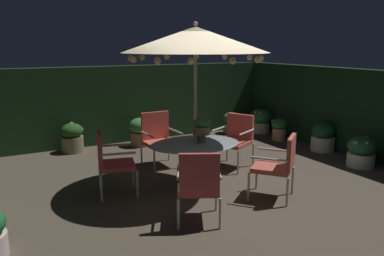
{
  "coord_description": "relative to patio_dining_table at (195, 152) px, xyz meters",
  "views": [
    {
      "loc": [
        -3.2,
        -5.1,
        2.3
      ],
      "look_at": [
        -0.26,
        0.33,
        0.97
      ],
      "focal_mm": 36.21,
      "sensor_mm": 36.0,
      "label": 1
    }
  ],
  "objects": [
    {
      "name": "ground_plane",
      "position": [
        0.26,
        -0.22,
        -0.6
      ],
      "size": [
        7.62,
        7.87,
        0.02
      ],
      "primitive_type": "cube",
      "color": "#4D4134"
    },
    {
      "name": "hedge_backdrop_rear",
      "position": [
        0.26,
        3.57,
        0.31
      ],
      "size": [
        7.62,
        0.3,
        1.82
      ],
      "primitive_type": "cube",
      "color": "#1A3219",
      "rests_on": "ground_plane"
    },
    {
      "name": "hedge_backdrop_right",
      "position": [
        3.92,
        -0.22,
        0.31
      ],
      "size": [
        0.3,
        7.87,
        1.82
      ],
      "primitive_type": "cube",
      "color": "black",
      "rests_on": "ground_plane"
    },
    {
      "name": "patio_dining_table",
      "position": [
        0.0,
        0.0,
        0.0
      ],
      "size": [
        1.51,
        1.16,
        0.74
      ],
      "color": "#BBB3AC",
      "rests_on": "ground_plane"
    },
    {
      "name": "patio_umbrella",
      "position": [
        -0.0,
        -0.0,
        1.78
      ],
      "size": [
        2.29,
        2.29,
        2.65
      ],
      "color": "#BAB4A5",
      "rests_on": "ground_plane"
    },
    {
      "name": "centerpiece_planter",
      "position": [
        0.11,
        -0.01,
        0.42
      ],
      "size": [
        0.3,
        0.3,
        0.45
      ],
      "color": "#8A6F4F",
      "rests_on": "patio_dining_table"
    },
    {
      "name": "patio_chair_north",
      "position": [
        1.22,
        0.61,
        -0.02
      ],
      "size": [
        0.83,
        0.82,
        0.99
      ],
      "color": "#B2B3AD",
      "rests_on": "ground_plane"
    },
    {
      "name": "patio_chair_northeast",
      "position": [
        -0.04,
        1.37,
        -0.03
      ],
      "size": [
        0.65,
        0.65,
        1.02
      ],
      "color": "#B9AEAD",
      "rests_on": "ground_plane"
    },
    {
      "name": "patio_chair_east",
      "position": [
        -1.32,
        0.31,
        -0.02
      ],
      "size": [
        0.67,
        0.67,
        1.0
      ],
      "color": "#BCAFAA",
      "rests_on": "ground_plane"
    },
    {
      "name": "patio_chair_southeast",
      "position": [
        -0.62,
        -1.21,
        -0.03
      ],
      "size": [
        0.76,
        0.78,
        1.0
      ],
      "color": "#BAB4A5",
      "rests_on": "ground_plane"
    },
    {
      "name": "patio_chair_south",
      "position": [
        0.86,
        -1.05,
        -0.02
      ],
      "size": [
        0.81,
        0.82,
        0.99
      ],
      "color": "#B6B2AA",
      "rests_on": "ground_plane"
    },
    {
      "name": "potted_plant_right_far",
      "position": [
        2.76,
        3.01,
        -0.3
      ],
      "size": [
        0.48,
        0.47,
        0.56
      ],
      "color": "#A5624E",
      "rests_on": "ground_plane"
    },
    {
      "name": "potted_plant_back_center",
      "position": [
        -1.33,
        3.12,
        -0.27
      ],
      "size": [
        0.48,
        0.48,
        0.64
      ],
      "color": "#7B6E4F",
      "rests_on": "ground_plane"
    },
    {
      "name": "potted_plant_front_corner",
      "position": [
        3.34,
        1.79,
        -0.3
      ],
      "size": [
        0.39,
        0.39,
        0.54
      ],
      "color": "tan",
      "rests_on": "ground_plane"
    },
    {
      "name": "potted_plant_back_left",
      "position": [
        3.32,
        -0.58,
        -0.29
      ],
      "size": [
        0.52,
        0.52,
        0.6
      ],
      "color": "beige",
      "rests_on": "ground_plane"
    },
    {
      "name": "potted_plant_back_right",
      "position": [
        3.49,
        2.69,
        -0.25
      ],
      "size": [
        0.58,
        0.58,
        0.64
      ],
      "color": "beige",
      "rests_on": "ground_plane"
    },
    {
      "name": "potted_plant_left_far",
      "position": [
        3.55,
        0.59,
        -0.28
      ],
      "size": [
        0.51,
        0.51,
        0.63
      ],
      "color": "beige",
      "rests_on": "ground_plane"
    },
    {
      "name": "potted_plant_left_near",
      "position": [
        0.17,
        2.94,
        -0.25
      ],
      "size": [
        0.53,
        0.53,
        0.65
      ],
      "color": "#8E6150",
      "rests_on": "ground_plane"
    }
  ]
}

